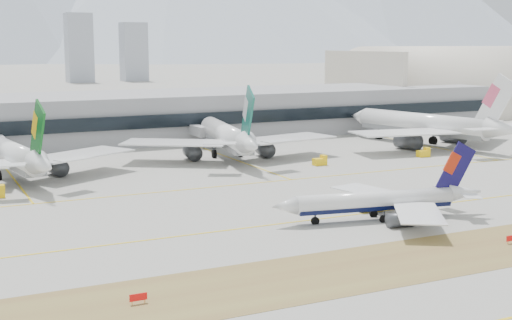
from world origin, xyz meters
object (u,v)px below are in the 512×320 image
taxiing_airliner (382,201)px  hangar (445,114)px  widebody_eva (14,156)px  widebody_china_air (429,126)px  widebody_cathay (228,137)px  terminal (114,117)px

taxiing_airliner → hangar: 200.61m
widebody_eva → widebody_china_air: bearing=-97.0°
taxiing_airliner → widebody_china_air: widebody_china_air is taller
taxiing_airliner → widebody_eva: bearing=-41.9°
taxiing_airliner → widebody_china_air: size_ratio=0.64×
widebody_cathay → widebody_eva: bearing=106.9°
widebody_cathay → hangar: (135.68, 69.21, -5.60)m
widebody_eva → terminal: size_ratio=0.20×
widebody_eva → hangar: 207.40m
widebody_eva → taxiing_airliner: bearing=-149.4°
widebody_cathay → hangar: size_ratio=0.66×
widebody_cathay → widebody_china_air: (65.02, -5.35, 0.48)m
taxiing_airliner → widebody_cathay: bearing=-82.2°
terminal → hangar: hangar is taller
widebody_china_air → terminal: (-83.90, 54.40, 1.28)m
hangar → widebody_eva: bearing=-158.5°
widebody_eva → widebody_china_air: widebody_china_air is taller
terminal → hangar: size_ratio=3.08×
taxiing_airliner → terminal: 125.98m
taxiing_airliner → terminal: size_ratio=0.15×
taxiing_airliner → terminal: terminal is taller
widebody_eva → widebody_china_air: (122.26, 1.40, 0.83)m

